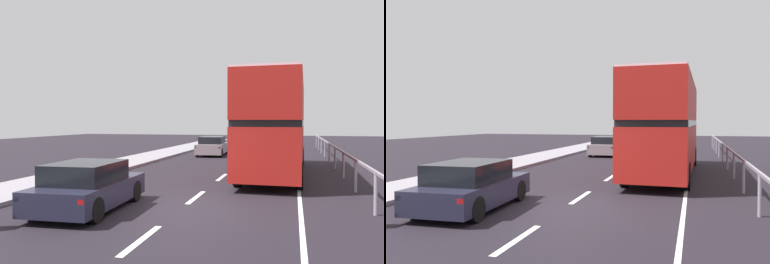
{
  "view_description": "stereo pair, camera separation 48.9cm",
  "coord_description": "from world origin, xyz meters",
  "views": [
    {
      "loc": [
        3.07,
        -11.0,
        2.48
      ],
      "look_at": [
        -0.41,
        2.58,
        2.1
      ],
      "focal_mm": 37.1,
      "sensor_mm": 36.0,
      "label": 1
    },
    {
      "loc": [
        3.54,
        -10.87,
        2.48
      ],
      "look_at": [
        -0.41,
        2.58,
        2.1
      ],
      "focal_mm": 37.1,
      "sensor_mm": 36.0,
      "label": 2
    }
  ],
  "objects": [
    {
      "name": "bridge_side_railing",
      "position": [
        5.18,
        9.0,
        0.94
      ],
      "size": [
        0.1,
        42.0,
        1.17
      ],
      "color": "gray",
      "rests_on": "ground"
    },
    {
      "name": "lane_paint_markings",
      "position": [
        1.99,
        8.87,
        0.0
      ],
      "size": [
        3.41,
        46.0,
        0.01
      ],
      "color": "silver",
      "rests_on": "ground"
    },
    {
      "name": "hatchback_car_near",
      "position": [
        -2.47,
        -1.04,
        0.65
      ],
      "size": [
        2.02,
        4.21,
        1.35
      ],
      "rotation": [
        0.0,
        0.0,
        0.04
      ],
      "color": "#232236",
      "rests_on": "ground"
    },
    {
      "name": "double_decker_bus_red",
      "position": [
        2.27,
        8.06,
        2.37
      ],
      "size": [
        2.79,
        11.54,
        4.43
      ],
      "rotation": [
        0.0,
        0.0,
        -0.03
      ],
      "color": "#B01C17",
      "rests_on": "ground"
    },
    {
      "name": "ground_plane",
      "position": [
        0.0,
        0.0,
        -0.05
      ],
      "size": [
        73.2,
        120.0,
        0.1
      ],
      "primitive_type": "cube",
      "color": "black"
    },
    {
      "name": "sedan_car_ahead",
      "position": [
        -2.66,
        17.37,
        0.67
      ],
      "size": [
        2.03,
        4.55,
        1.38
      ],
      "rotation": [
        0.0,
        0.0,
        0.04
      ],
      "color": "gray",
      "rests_on": "ground"
    }
  ]
}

